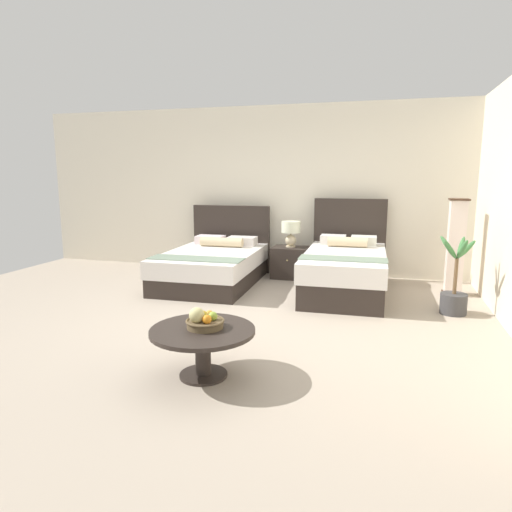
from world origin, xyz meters
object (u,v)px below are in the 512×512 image
object	(u,v)px
fruit_bowl	(204,321)
floor_lamp_corner	(455,247)
table_lamp	(291,231)
bed_near_window	(213,265)
bed_near_corner	(345,270)
coffee_table	(203,340)
nightstand	(290,262)
loose_apple	(209,314)
potted_palm	(454,293)

from	to	relation	value
fruit_bowl	floor_lamp_corner	size ratio (longest dim) A/B	0.24
table_lamp	bed_near_window	bearing A→B (deg)	-145.11
bed_near_corner	coffee_table	world-z (taller)	bed_near_corner
nightstand	coffee_table	size ratio (longest dim) A/B	0.66
bed_near_corner	loose_apple	distance (m)	3.00
fruit_bowl	loose_apple	world-z (taller)	fruit_bowl
table_lamp	loose_apple	xyz separation A→B (m)	(0.00, -3.59, -0.32)
nightstand	fruit_bowl	distance (m)	3.83
table_lamp	bed_near_corner	bearing A→B (deg)	-38.18
floor_lamp_corner	bed_near_corner	bearing A→B (deg)	-168.13
potted_palm	bed_near_corner	bearing A→B (deg)	154.26
bed_near_corner	potted_palm	world-z (taller)	bed_near_corner
bed_near_corner	nightstand	xyz separation A→B (m)	(-0.95, 0.73, -0.08)
bed_near_corner	fruit_bowl	bearing A→B (deg)	-106.07
bed_near_window	potted_palm	world-z (taller)	bed_near_window
bed_near_window	floor_lamp_corner	distance (m)	3.53
nightstand	loose_apple	distance (m)	3.57
coffee_table	fruit_bowl	distance (m)	0.16
coffee_table	fruit_bowl	size ratio (longest dim) A/B	2.72
bed_near_window	loose_apple	bearing A→B (deg)	-69.40
bed_near_window	table_lamp	xyz separation A→B (m)	(1.07, 0.74, 0.48)
loose_apple	nightstand	bearing A→B (deg)	90.03
fruit_bowl	floor_lamp_corner	bearing A→B (deg)	55.16
coffee_table	potted_palm	size ratio (longest dim) A/B	0.90
bed_near_window	floor_lamp_corner	bearing A→B (deg)	5.04
bed_near_corner	fruit_bowl	size ratio (longest dim) A/B	6.53
bed_near_window	loose_apple	size ratio (longest dim) A/B	29.43
bed_near_corner	nightstand	distance (m)	1.20
table_lamp	coffee_table	world-z (taller)	table_lamp
fruit_bowl	potted_palm	xyz separation A→B (m)	(2.26, 2.44, -0.22)
nightstand	bed_near_window	bearing A→B (deg)	-145.84
coffee_table	loose_apple	distance (m)	0.32
bed_near_corner	floor_lamp_corner	size ratio (longest dim) A/B	1.56
bed_near_window	coffee_table	size ratio (longest dim) A/B	2.38
bed_near_window	nightstand	size ratio (longest dim) A/B	3.63
bed_near_window	potted_palm	distance (m)	3.45
table_lamp	fruit_bowl	distance (m)	3.86
loose_apple	floor_lamp_corner	xyz separation A→B (m)	(2.43, 3.15, 0.22)
nightstand	table_lamp	bearing A→B (deg)	90.00
table_lamp	nightstand	bearing A→B (deg)	-90.00
floor_lamp_corner	potted_palm	size ratio (longest dim) A/B	1.39
floor_lamp_corner	potted_palm	distance (m)	1.06
bed_near_window	coffee_table	world-z (taller)	bed_near_window
bed_near_corner	table_lamp	bearing A→B (deg)	141.82
potted_palm	nightstand	bearing A→B (deg)	149.11
nightstand	floor_lamp_corner	distance (m)	2.50
bed_near_corner	potted_palm	size ratio (longest dim) A/B	2.17
fruit_bowl	loose_apple	xyz separation A→B (m)	(-0.06, 0.26, -0.02)
bed_near_window	loose_apple	xyz separation A→B (m)	(1.07, -2.84, 0.16)
bed_near_window	fruit_bowl	size ratio (longest dim) A/B	6.48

